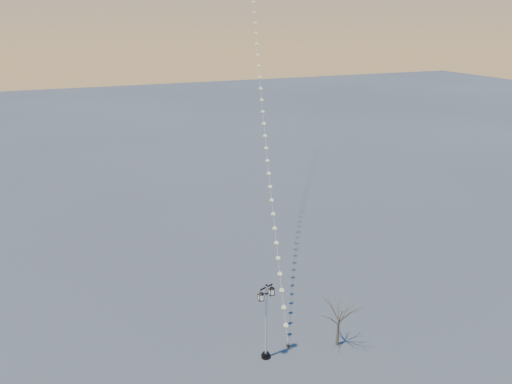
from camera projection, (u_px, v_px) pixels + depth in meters
ground at (273, 374)px, 30.66m from camera, size 300.00×300.00×0.00m
street_lamp at (266, 318)px, 31.10m from camera, size 1.38×0.83×5.68m
bare_tree at (339, 313)px, 32.54m from camera, size 2.27×2.27×3.77m
kite_train at (260, 48)px, 48.52m from camera, size 14.43×44.94×37.83m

